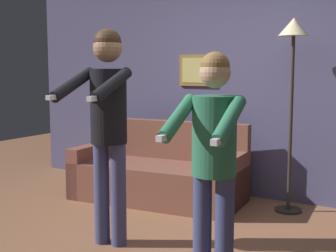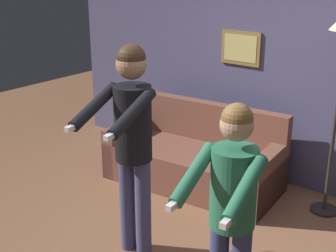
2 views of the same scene
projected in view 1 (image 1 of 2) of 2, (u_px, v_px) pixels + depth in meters
back_wall_assembly at (257, 84)px, 5.31m from camera, size 6.40×0.09×2.60m
couch at (159, 175)px, 5.30m from camera, size 1.97×1.02×0.87m
torchiere_lamp at (293, 54)px, 4.68m from camera, size 0.31×0.31×1.98m
person_standing_left at (108, 114)px, 3.82m from camera, size 0.51×0.76×1.80m
person_standing_right at (213, 148)px, 3.12m from camera, size 0.47×0.67×1.59m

